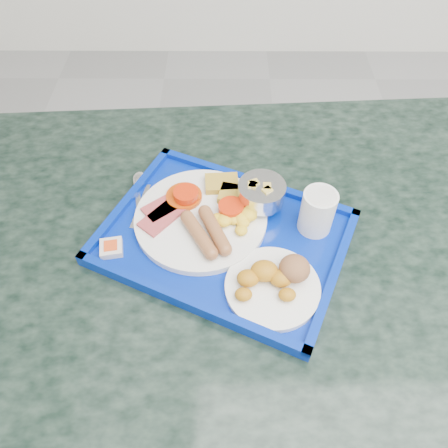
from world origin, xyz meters
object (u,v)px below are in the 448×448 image
(tray, at_px, (224,238))
(juice_cup, at_px, (317,211))
(bread_plate, at_px, (275,281))
(fruit_bowl, at_px, (261,193))
(main_plate, at_px, (205,216))
(table, at_px, (225,288))

(tray, xyz_separation_m, juice_cup, (0.19, 0.03, 0.06))
(tray, xyz_separation_m, bread_plate, (0.09, -0.12, 0.02))
(tray, bearing_deg, fruit_bowl, 46.16)
(bread_plate, xyz_separation_m, fruit_bowl, (-0.02, 0.20, 0.03))
(main_plate, height_order, juice_cup, juice_cup)
(bread_plate, relative_size, juice_cup, 1.85)
(main_plate, relative_size, bread_plate, 1.56)
(table, xyz_separation_m, fruit_bowl, (0.07, 0.06, 0.28))
(main_plate, distance_m, juice_cup, 0.23)
(tray, height_order, bread_plate, bread_plate)
(main_plate, bearing_deg, fruit_bowl, 17.75)
(bread_plate, bearing_deg, table, 124.24)
(tray, distance_m, fruit_bowl, 0.12)
(main_plate, bearing_deg, table, -31.79)
(table, xyz_separation_m, main_plate, (-0.04, 0.03, 0.25))
(main_plate, distance_m, fruit_bowl, 0.13)
(tray, bearing_deg, bread_plate, -51.12)
(fruit_bowl, bearing_deg, juice_cup, -26.35)
(table, distance_m, tray, 0.23)
(tray, bearing_deg, table, 78.95)
(main_plate, bearing_deg, tray, -47.71)
(fruit_bowl, bearing_deg, main_plate, -162.25)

